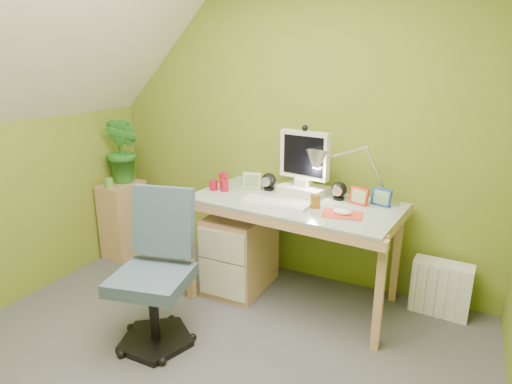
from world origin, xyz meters
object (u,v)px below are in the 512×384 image
at_px(desk_lamp, 368,161).
at_px(radiator, 441,288).
at_px(desk, 293,251).
at_px(task_chair, 151,278).
at_px(monitor, 304,159).
at_px(side_ledge, 124,219).
at_px(potted_plant, 123,150).

bearing_deg(desk_lamp, radiator, 12.97).
distance_m(desk, task_chair, 1.04).
height_order(desk, monitor, monitor).
bearing_deg(side_ledge, desk_lamp, 3.39).
distance_m(desk_lamp, radiator, 1.03).
xyz_separation_m(desk, radiator, (0.99, 0.28, -0.19)).
relative_size(desk, desk_lamp, 2.48).
xyz_separation_m(side_ledge, radiator, (2.65, 0.23, -0.14)).
xyz_separation_m(monitor, radiator, (0.99, 0.10, -0.84)).
distance_m(side_ledge, radiator, 2.67).
distance_m(desk, monitor, 0.67).
height_order(monitor, task_chair, monitor).
relative_size(potted_plant, task_chair, 0.64).
xyz_separation_m(desk, side_ledge, (-1.66, 0.05, -0.05)).
relative_size(task_chair, radiator, 2.35).
xyz_separation_m(side_ledge, task_chair, (1.09, -0.93, 0.11)).
bearing_deg(monitor, desk_lamp, 10.65).
bearing_deg(side_ledge, desk, -1.90).
height_order(desk, desk_lamp, desk_lamp).
xyz_separation_m(task_chair, radiator, (1.56, 1.15, -0.26)).
bearing_deg(desk, potted_plant, -178.15).
bearing_deg(radiator, potted_plant, -172.36).
bearing_deg(desk, task_chair, -117.35).
bearing_deg(desk, desk_lamp, 27.32).
bearing_deg(radiator, side_ledge, -171.32).
xyz_separation_m(desk, monitor, (0.00, 0.18, 0.64)).
xyz_separation_m(side_ledge, potted_plant, (0.02, 0.05, 0.62)).
distance_m(desk, potted_plant, 1.74).
xyz_separation_m(monitor, desk_lamp, (0.45, 0.00, 0.03)).
height_order(potted_plant, radiator, potted_plant).
distance_m(desk_lamp, potted_plant, 2.09).
bearing_deg(monitor, task_chair, -107.52).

